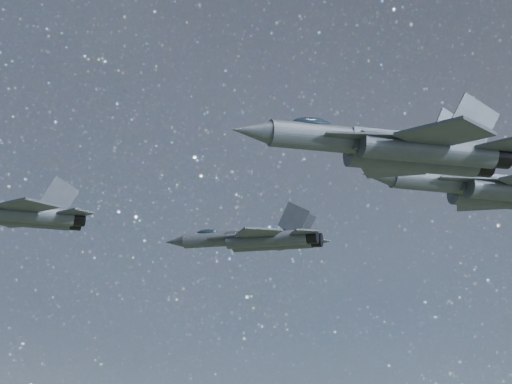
{
  "coord_description": "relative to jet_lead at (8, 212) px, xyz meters",
  "views": [
    {
      "loc": [
        -0.03,
        -64.17,
        129.81
      ],
      "look_at": [
        -0.15,
        1.25,
        146.38
      ],
      "focal_mm": 60.0,
      "sensor_mm": 36.0,
      "label": 1
    }
  ],
  "objects": [
    {
      "name": "jet_lead",
      "position": [
        0.0,
        0.0,
        0.0
      ],
      "size": [
        16.83,
        11.13,
        4.3
      ],
      "rotation": [
        0.0,
        0.0,
        0.38
      ],
      "color": "#373D44"
    },
    {
      "name": "jet_left",
      "position": [
        21.39,
        14.8,
        0.52
      ],
      "size": [
        17.68,
        11.92,
        4.46
      ],
      "rotation": [
        0.0,
        0.0,
        -0.29
      ],
      "color": "#373D44"
    },
    {
      "name": "jet_right",
      "position": [
        29.28,
        -26.53,
        -2.46
      ],
      "size": [
        16.64,
        11.23,
        4.19
      ],
      "rotation": [
        0.0,
        0.0,
        0.29
      ],
      "color": "#373D44"
    },
    {
      "name": "jet_slot",
      "position": [
        38.54,
        -12.57,
        -1.2
      ],
      "size": [
        18.41,
        12.33,
        4.66
      ],
      "rotation": [
        0.0,
        0.0,
        0.32
      ],
      "color": "#373D44"
    }
  ]
}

